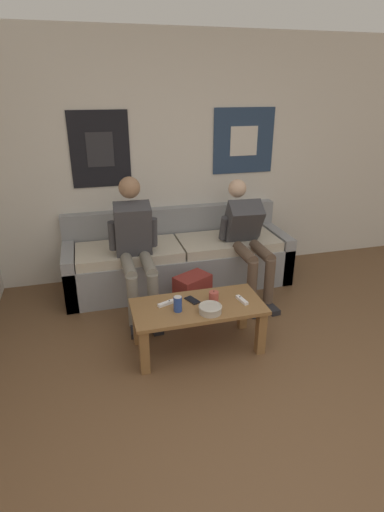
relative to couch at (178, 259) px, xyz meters
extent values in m
plane|color=brown|center=(0.16, -2.51, -0.28)|extent=(18.00, 18.00, 0.00)
cube|color=silver|center=(0.16, 0.37, 0.99)|extent=(10.00, 0.05, 2.55)
cube|color=black|center=(-0.72, 0.34, 1.15)|extent=(0.60, 0.01, 0.76)
cube|color=#2D2D33|center=(-0.72, 0.33, 1.15)|extent=(0.27, 0.01, 0.34)
cube|color=navy|center=(0.83, 0.34, 1.18)|extent=(0.70, 0.01, 0.70)
cube|color=silver|center=(0.83, 0.33, 1.18)|extent=(0.31, 0.01, 0.31)
cube|color=gray|center=(0.00, 0.28, 0.11)|extent=(2.38, 0.13, 0.78)
cube|color=gray|center=(0.00, -0.09, -0.08)|extent=(2.38, 0.61, 0.41)
cube|color=gray|center=(-1.13, -0.09, -0.02)|extent=(0.12, 0.61, 0.53)
cube|color=gray|center=(1.13, -0.09, -0.02)|extent=(0.12, 0.61, 0.53)
cube|color=beige|center=(-0.54, -0.09, 0.18)|extent=(1.05, 0.57, 0.10)
cube|color=beige|center=(0.54, -0.09, 0.18)|extent=(1.05, 0.57, 0.10)
cube|color=olive|center=(-0.12, -1.21, 0.11)|extent=(1.05, 0.50, 0.03)
cube|color=olive|center=(-0.59, -1.01, -0.09)|extent=(0.07, 0.07, 0.38)
cube|color=olive|center=(0.35, -1.01, -0.09)|extent=(0.07, 0.07, 0.38)
cube|color=olive|center=(-0.59, -1.41, -0.09)|extent=(0.07, 0.07, 0.38)
cube|color=olive|center=(0.35, -1.41, -0.09)|extent=(0.07, 0.07, 0.38)
cylinder|color=gray|center=(-0.59, -0.55, 0.23)|extent=(0.11, 0.44, 0.11)
cylinder|color=gray|center=(-0.59, -0.77, -0.02)|extent=(0.10, 0.10, 0.48)
cube|color=#232328|center=(-0.59, -0.84, -0.26)|extent=(0.11, 0.25, 0.05)
cylinder|color=gray|center=(-0.41, -0.55, 0.23)|extent=(0.11, 0.44, 0.11)
cylinder|color=gray|center=(-0.41, -0.77, -0.02)|extent=(0.10, 0.10, 0.48)
cube|color=#232328|center=(-0.41, -0.84, -0.26)|extent=(0.11, 0.25, 0.05)
cube|color=#3F3F44|center=(-0.50, -0.28, 0.48)|extent=(0.35, 0.34, 0.55)
sphere|color=#9E7556|center=(-0.50, -0.20, 0.87)|extent=(0.20, 0.20, 0.20)
cylinder|color=#3F3F44|center=(-0.69, -0.28, 0.44)|extent=(0.08, 0.11, 0.29)
cylinder|color=#3F3F44|center=(-0.31, -0.28, 0.44)|extent=(0.08, 0.11, 0.29)
cylinder|color=brown|center=(0.55, -0.54, 0.23)|extent=(0.11, 0.41, 0.11)
cylinder|color=brown|center=(0.55, -0.74, -0.02)|extent=(0.10, 0.10, 0.48)
cube|color=#232328|center=(0.55, -0.81, -0.26)|extent=(0.11, 0.25, 0.05)
cylinder|color=brown|center=(0.73, -0.54, 0.23)|extent=(0.11, 0.41, 0.11)
cylinder|color=brown|center=(0.73, -0.74, -0.02)|extent=(0.10, 0.10, 0.48)
cube|color=#232328|center=(0.73, -0.81, -0.26)|extent=(0.11, 0.25, 0.05)
cube|color=#3F3F44|center=(0.64, -0.21, 0.43)|extent=(0.37, 0.45, 0.52)
sphere|color=beige|center=(0.64, -0.03, 0.75)|extent=(0.19, 0.19, 0.19)
cylinder|color=#3F3F44|center=(0.45, -0.19, 0.38)|extent=(0.08, 0.15, 0.27)
cylinder|color=#3F3F44|center=(0.83, -0.19, 0.38)|extent=(0.08, 0.15, 0.27)
cube|color=maroon|center=(-0.02, -0.68, -0.08)|extent=(0.38, 0.34, 0.40)
cube|color=maroon|center=(0.02, -0.76, -0.17)|extent=(0.23, 0.17, 0.18)
cylinder|color=#B7B2A8|center=(-0.06, -1.35, 0.15)|extent=(0.18, 0.18, 0.06)
torus|color=#B7B2A8|center=(-0.06, -1.35, 0.18)|extent=(0.18, 0.18, 0.02)
cylinder|color=#B24C42|center=(0.02, -1.19, 0.17)|extent=(0.08, 0.08, 0.09)
cylinder|color=black|center=(0.02, -1.19, 0.22)|extent=(0.00, 0.00, 0.01)
cylinder|color=#28479E|center=(-0.30, -1.26, 0.19)|extent=(0.07, 0.07, 0.12)
cylinder|color=silver|center=(-0.30, -1.26, 0.25)|extent=(0.06, 0.06, 0.00)
cube|color=white|center=(0.24, -1.25, 0.14)|extent=(0.06, 0.15, 0.02)
cylinder|color=#333842|center=(0.23, -1.21, 0.15)|extent=(0.01, 0.01, 0.00)
cube|color=white|center=(-0.37, -1.14, 0.14)|extent=(0.15, 0.08, 0.02)
cylinder|color=#333842|center=(-0.34, -1.13, 0.15)|extent=(0.01, 0.01, 0.00)
cube|color=black|center=(-0.15, -1.13, 0.13)|extent=(0.12, 0.15, 0.01)
cube|color=black|center=(-0.15, -1.13, 0.14)|extent=(0.10, 0.14, 0.00)
camera|label=1|loc=(-0.89, -3.88, 1.74)|focal=28.00mm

